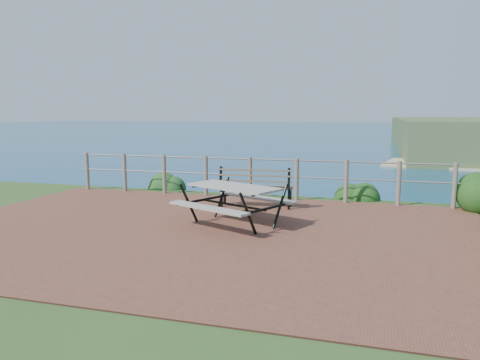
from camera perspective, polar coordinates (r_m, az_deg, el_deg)
name	(u,v)px	position (r m, az deg, el deg)	size (l,w,h in m)	color
ground	(200,231)	(8.39, -4.90, -6.17)	(10.00, 7.00, 0.12)	brown
ocean	(373,119)	(207.59, 15.92, 7.21)	(1200.00, 1200.00, 0.00)	#157081
safety_railing	(250,175)	(11.41, 1.23, 0.59)	(9.40, 0.10, 1.00)	#6B5B4C
picnic_table	(234,201)	(8.60, -0.76, -2.58)	(1.88, 1.40, 0.74)	gray
park_bench	(256,181)	(10.28, 1.97, -0.10)	(1.64, 0.54, 0.91)	brown
shrub_lip_west	(164,189)	(13.10, -9.28, -1.08)	(0.86, 0.86, 0.63)	#205521
shrub_lip_east	(354,197)	(12.02, 13.77, -2.03)	(0.82, 0.82, 0.58)	#183C12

